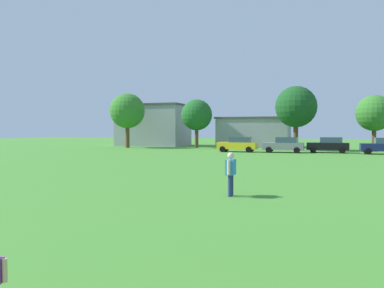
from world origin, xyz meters
name	(u,v)px	position (x,y,z in m)	size (l,w,h in m)	color
ground_plane	(248,161)	(0.00, 30.00, 0.00)	(160.00, 160.00, 0.00)	#42842D
adult_bystander	(231,170)	(2.16, 13.68, 0.98)	(0.31, 0.79, 1.66)	navy
parked_car_yellow_0	(238,144)	(-3.35, 42.90, 0.86)	(4.30, 2.02, 1.68)	yellow
parked_car_gray_1	(284,145)	(1.70, 43.10, 0.86)	(4.30, 2.02, 1.68)	slate
parked_car_black_2	(328,145)	(6.27, 44.30, 0.86)	(4.30, 2.02, 1.68)	black
parked_car_navy_3	(384,146)	(11.59, 43.27, 0.86)	(4.30, 2.02, 1.68)	#141E4C
tree_far_left	(127,111)	(-19.81, 48.34, 5.04)	(4.79, 4.79, 7.47)	brown
tree_left	(197,115)	(-10.70, 51.06, 4.48)	(4.25, 4.25, 6.63)	brown
tree_right	(296,107)	(2.63, 48.18, 5.20)	(4.94, 4.94, 7.70)	brown
tree_far_right	(374,113)	(11.35, 49.24, 4.38)	(4.17, 4.17, 6.50)	brown
house_left	(254,132)	(-3.58, 56.30, 2.13)	(10.22, 7.23, 4.25)	#9999A3
house_right	(154,125)	(-19.29, 56.30, 3.20)	(10.32, 7.82, 6.37)	#9999A3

